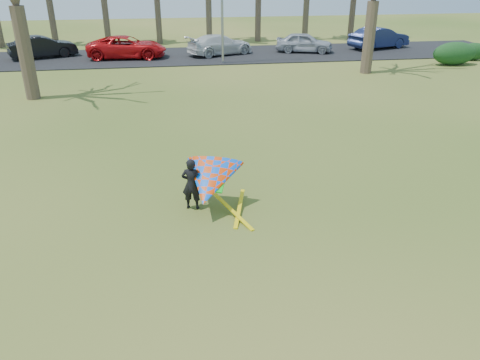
{
  "coord_description": "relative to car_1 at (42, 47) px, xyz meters",
  "views": [
    {
      "loc": [
        -1.6,
        -8.25,
        5.94
      ],
      "look_at": [
        0.0,
        2.0,
        1.1
      ],
      "focal_mm": 35.0,
      "sensor_mm": 36.0,
      "label": 1
    }
  ],
  "objects": [
    {
      "name": "ground",
      "position": [
        9.78,
        -25.72,
        -0.77
      ],
      "size": [
        100.0,
        100.0,
        0.0
      ],
      "primitive_type": "plane",
      "color": "#285512",
      "rests_on": "ground"
    },
    {
      "name": "parking_strip",
      "position": [
        9.78,
        -0.72,
        -0.74
      ],
      "size": [
        46.0,
        7.0,
        0.06
      ],
      "primitive_type": "cube",
      "color": "black",
      "rests_on": "ground"
    },
    {
      "name": "hedge_near",
      "position": [
        26.2,
        -6.32,
        -0.06
      ],
      "size": [
        2.86,
        1.3,
        1.43
      ],
      "primitive_type": "ellipsoid",
      "color": "#153A18",
      "rests_on": "ground"
    },
    {
      "name": "hedge_far",
      "position": [
        28.36,
        -5.04,
        -0.21
      ],
      "size": [
        2.03,
        0.95,
        1.13
      ],
      "primitive_type": "ellipsoid",
      "color": "#143817",
      "rests_on": "ground"
    },
    {
      "name": "car_1",
      "position": [
        0.0,
        0.0,
        0.0
      ],
      "size": [
        4.57,
        3.05,
        1.43
      ],
      "primitive_type": "imported",
      "rotation": [
        0.0,
        0.0,
        1.96
      ],
      "color": "black",
      "rests_on": "parking_strip"
    },
    {
      "name": "car_2",
      "position": [
        5.63,
        -1.01,
        0.01
      ],
      "size": [
        5.33,
        2.72,
        1.44
      ],
      "primitive_type": "imported",
      "rotation": [
        0.0,
        0.0,
        1.51
      ],
      "color": "red",
      "rests_on": "parking_strip"
    },
    {
      "name": "car_3",
      "position": [
        11.95,
        -0.7,
        -0.03
      ],
      "size": [
        5.04,
        3.54,
        1.36
      ],
      "primitive_type": "imported",
      "rotation": [
        0.0,
        0.0,
        1.96
      ],
      "color": "silver",
      "rests_on": "parking_strip"
    },
    {
      "name": "car_4",
      "position": [
        18.02,
        -0.68,
        -0.03
      ],
      "size": [
        4.29,
        2.74,
        1.36
      ],
      "primitive_type": "imported",
      "rotation": [
        0.0,
        0.0,
        1.26
      ],
      "color": "#A4A7B1",
      "rests_on": "parking_strip"
    },
    {
      "name": "car_5",
      "position": [
        23.97,
        0.02,
        0.06
      ],
      "size": [
        4.94,
        3.03,
        1.54
      ],
      "primitive_type": "imported",
      "rotation": [
        0.0,
        0.0,
        1.89
      ],
      "color": "navy",
      "rests_on": "parking_strip"
    },
    {
      "name": "kite_flyer",
      "position": [
        9.04,
        -23.17,
        0.07
      ],
      "size": [
        2.13,
        2.39,
        2.02
      ],
      "color": "black",
      "rests_on": "ground"
    }
  ]
}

